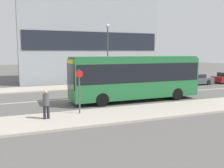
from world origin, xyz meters
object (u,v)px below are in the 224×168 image
Objects in this scene: city_bus at (135,75)px; pedestrian_near_stop at (46,103)px; parked_car_0 at (194,80)px; bus_stop_sign at (79,88)px; street_lamp at (108,48)px.

city_bus is 6.35× the size of pedestrian_near_stop.
parked_car_0 is at bearing -159.71° from pedestrian_near_stop.
bus_stop_sign is 12.62m from street_lamp.
pedestrian_near_stop is (-7.25, -3.53, -0.95)m from city_bus.
city_bus reaches higher than parked_car_0.
pedestrian_near_stop is (-17.96, -9.48, 0.43)m from parked_car_0.
pedestrian_near_stop is at bearing -152.18° from parked_car_0.
city_bus is 1.55× the size of street_lamp.
parked_car_0 is at bearing 29.29° from bus_stop_sign.
street_lamp is (7.95, 11.40, 3.14)m from pedestrian_near_stop.
bus_stop_sign is at bearing -144.55° from city_bus.
street_lamp is at bearing 169.14° from parked_car_0.
pedestrian_near_stop is 14.25m from street_lamp.
bus_stop_sign is at bearing -172.63° from pedestrian_near_stop.
parked_car_0 is at bearing 34.68° from city_bus.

